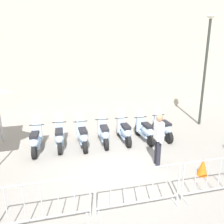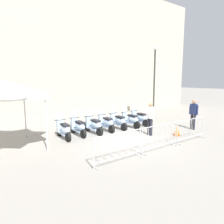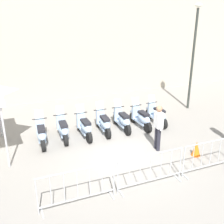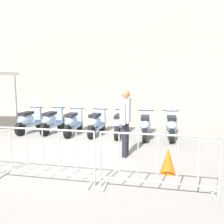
# 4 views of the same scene
# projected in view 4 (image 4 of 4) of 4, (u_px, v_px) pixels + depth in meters

# --- Properties ---
(ground_plane) EXTENTS (120.00, 120.00, 0.00)m
(ground_plane) POSITION_uv_depth(u_px,v_px,m) (77.00, 152.00, 6.54)
(ground_plane) COLOR gray
(building_facade) EXTENTS (28.10, 4.26, 10.53)m
(building_facade) POSITION_uv_depth(u_px,v_px,m) (125.00, 22.00, 13.90)
(building_facade) COLOR #B2A893
(building_facade) RESTS_ON ground
(motorcycle_0) EXTENTS (0.61, 1.72, 1.24)m
(motorcycle_0) POSITION_uv_depth(u_px,v_px,m) (29.00, 120.00, 8.89)
(motorcycle_0) COLOR black
(motorcycle_0) RESTS_ON ground
(motorcycle_1) EXTENTS (0.59, 1.72, 1.24)m
(motorcycle_1) POSITION_uv_depth(u_px,v_px,m) (52.00, 121.00, 8.84)
(motorcycle_1) COLOR black
(motorcycle_1) RESTS_ON ground
(motorcycle_2) EXTENTS (0.56, 1.72, 1.24)m
(motorcycle_2) POSITION_uv_depth(u_px,v_px,m) (73.00, 122.00, 8.55)
(motorcycle_2) COLOR black
(motorcycle_2) RESTS_ON ground
(motorcycle_3) EXTENTS (0.59, 1.72, 1.24)m
(motorcycle_3) POSITION_uv_depth(u_px,v_px,m) (96.00, 123.00, 8.45)
(motorcycle_3) COLOR black
(motorcycle_3) RESTS_ON ground
(motorcycle_4) EXTENTS (0.56, 1.73, 1.24)m
(motorcycle_4) POSITION_uv_depth(u_px,v_px,m) (120.00, 123.00, 8.28)
(motorcycle_4) COLOR black
(motorcycle_4) RESTS_ON ground
(motorcycle_5) EXTENTS (0.56, 1.72, 1.24)m
(motorcycle_5) POSITION_uv_depth(u_px,v_px,m) (145.00, 125.00, 8.01)
(motorcycle_5) COLOR black
(motorcycle_5) RESTS_ON ground
(motorcycle_6) EXTENTS (0.56, 1.73, 1.24)m
(motorcycle_6) POSITION_uv_depth(u_px,v_px,m) (171.00, 125.00, 7.93)
(motorcycle_6) COLOR black
(motorcycle_6) RESTS_ON ground
(barrier_segment_1) EXTENTS (2.10, 0.57, 1.07)m
(barrier_segment_1) POSITION_uv_depth(u_px,v_px,m) (43.00, 156.00, 4.64)
(barrier_segment_1) COLOR #B2B5B7
(barrier_segment_1) RESTS_ON ground
(barrier_segment_2) EXTENTS (2.10, 0.57, 1.07)m
(barrier_segment_2) POSITION_uv_depth(u_px,v_px,m) (157.00, 164.00, 4.21)
(barrier_segment_2) COLOR #B2B5B7
(barrier_segment_2) RESTS_ON ground
(officer_mid_plaza) EXTENTS (0.27, 0.55, 1.73)m
(officer_mid_plaza) POSITION_uv_depth(u_px,v_px,m) (126.00, 119.00, 6.10)
(officer_mid_plaza) COLOR #23232D
(officer_mid_plaza) RESTS_ON ground
(traffic_cone) EXTENTS (0.32, 0.32, 0.55)m
(traffic_cone) POSITION_uv_depth(u_px,v_px,m) (168.00, 160.00, 5.10)
(traffic_cone) COLOR orange
(traffic_cone) RESTS_ON ground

